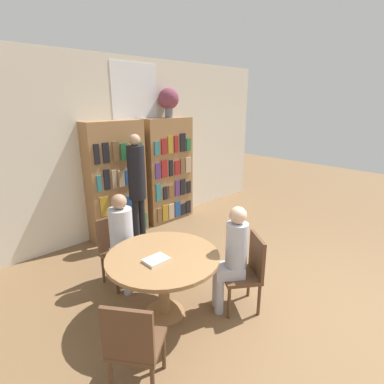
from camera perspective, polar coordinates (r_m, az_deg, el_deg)
name	(u,v)px	position (r m, az deg, el deg)	size (l,w,h in m)	color
ground_plane	(333,319)	(3.88, 25.33, -20.97)	(16.00, 16.00, 0.00)	brown
wall_back	(137,146)	(5.55, -10.51, 8.67)	(6.40, 0.07, 3.00)	beige
bookshelf_left	(117,181)	(5.21, -14.18, 2.04)	(1.01, 0.34, 1.98)	olive
bookshelf_right	(168,171)	(5.82, -4.53, 4.07)	(1.01, 0.34, 1.98)	olive
flower_vase	(169,100)	(5.71, -4.48, 17.15)	(0.38, 0.38, 0.53)	slate
reading_table	(163,266)	(3.28, -5.52, -13.79)	(1.20, 1.20, 0.73)	olive
chair_near_camera	(133,343)	(2.64, -11.09, -26.42)	(0.56, 0.56, 0.87)	brown
chair_left_side	(117,247)	(4.03, -14.13, -10.16)	(0.41, 0.41, 0.87)	brown
chair_far_side	(247,269)	(3.51, 10.49, -14.23)	(0.56, 0.56, 0.87)	brown
seated_reader_left	(123,236)	(3.80, -12.98, -8.15)	(0.29, 0.39, 1.23)	#B2B7C6
seated_reader_right	(232,254)	(3.36, 7.66, -11.60)	(0.40, 0.38, 1.23)	#B2B7C6
librarian_standing	(137,180)	(4.80, -10.48, 2.34)	(0.27, 0.54, 1.80)	black
open_book_on_table	(156,260)	(3.11, -6.82, -12.73)	(0.24, 0.18, 0.03)	silver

